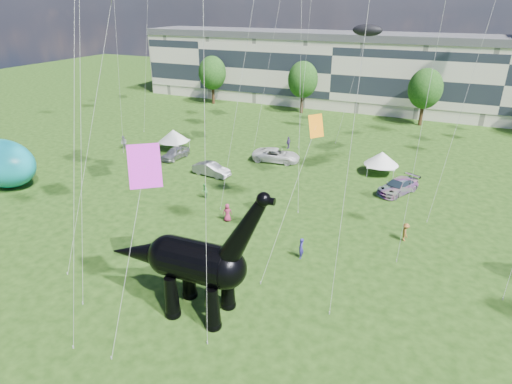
% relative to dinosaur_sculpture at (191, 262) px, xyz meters
% --- Properties ---
extents(ground, '(220.00, 220.00, 0.00)m').
position_rel_dinosaur_sculpture_xyz_m(ground, '(0.83, 0.35, -3.56)').
color(ground, '#16330C').
rests_on(ground, ground).
extents(terrace_row, '(78.00, 11.00, 12.00)m').
position_rel_dinosaur_sculpture_xyz_m(terrace_row, '(-7.17, 62.35, 2.44)').
color(terrace_row, beige).
rests_on(terrace_row, ground).
extents(tree_far_left, '(5.20, 5.20, 9.44)m').
position_rel_dinosaur_sculpture_xyz_m(tree_far_left, '(-29.17, 53.35, 2.73)').
color(tree_far_left, '#382314').
rests_on(tree_far_left, ground).
extents(tree_mid_left, '(5.20, 5.20, 9.44)m').
position_rel_dinosaur_sculpture_xyz_m(tree_mid_left, '(-11.17, 53.35, 2.73)').
color(tree_mid_left, '#382314').
rests_on(tree_mid_left, ground).
extents(tree_mid_right, '(5.20, 5.20, 9.44)m').
position_rel_dinosaur_sculpture_xyz_m(tree_mid_right, '(8.83, 53.35, 2.73)').
color(tree_mid_right, '#382314').
rests_on(tree_mid_right, ground).
extents(dinosaur_sculpture, '(11.52, 3.28, 9.43)m').
position_rel_dinosaur_sculpture_xyz_m(dinosaur_sculpture, '(0.00, 0.00, 0.00)').
color(dinosaur_sculpture, black).
rests_on(dinosaur_sculpture, ground).
extents(car_silver, '(2.13, 4.42, 1.46)m').
position_rel_dinosaur_sculpture_xyz_m(car_silver, '(-17.63, 23.62, -2.83)').
color(car_silver, '#B0AFB4').
rests_on(car_silver, ground).
extents(car_grey, '(4.61, 2.04, 1.47)m').
position_rel_dinosaur_sculpture_xyz_m(car_grey, '(-10.63, 20.60, -2.82)').
color(car_grey, slate).
rests_on(car_grey, ground).
extents(car_white, '(6.12, 3.44, 1.61)m').
position_rel_dinosaur_sculpture_xyz_m(car_white, '(-5.71, 28.03, -2.75)').
color(car_white, silver).
rests_on(car_white, ground).
extents(car_dark, '(4.28, 5.63, 1.52)m').
position_rel_dinosaur_sculpture_xyz_m(car_dark, '(9.35, 24.40, -2.80)').
color(car_dark, '#595960').
rests_on(car_dark, ground).
extents(gazebo_near, '(4.39, 4.39, 2.69)m').
position_rel_dinosaur_sculpture_xyz_m(gazebo_near, '(6.76, 29.09, -1.67)').
color(gazebo_near, white).
rests_on(gazebo_near, ground).
extents(gazebo_left, '(3.98, 3.98, 2.75)m').
position_rel_dinosaur_sculpture_xyz_m(gazebo_left, '(-19.82, 26.59, -1.63)').
color(gazebo_left, white).
rests_on(gazebo_left, ground).
extents(inflatable_teal, '(8.27, 5.27, 5.10)m').
position_rel_dinosaur_sculpture_xyz_m(inflatable_teal, '(-29.16, 8.89, -1.01)').
color(inflatable_teal, '#0D90A3').
rests_on(inflatable_teal, ground).
extents(visitors, '(49.72, 44.78, 1.85)m').
position_rel_dinosaur_sculpture_xyz_m(visitors, '(-1.79, 15.99, -2.72)').
color(visitors, '#45306C').
rests_on(visitors, ground).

